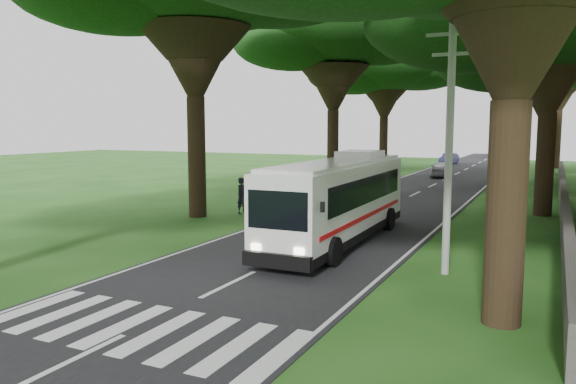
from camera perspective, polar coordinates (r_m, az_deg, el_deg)
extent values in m
plane|color=#1C4714|center=(15.20, -9.99, -11.19)|extent=(140.00, 140.00, 0.00)
cube|color=black|center=(37.98, 12.42, -0.40)|extent=(8.00, 120.00, 0.04)
cube|color=silver|center=(13.72, -14.97, -13.33)|extent=(8.00, 3.00, 0.01)
cube|color=#383533|center=(35.97, 26.17, -0.39)|extent=(0.35, 50.00, 1.20)
cylinder|color=gray|center=(17.99, 16.05, 4.41)|extent=(0.24, 0.24, 8.00)
cube|color=gray|center=(18.19, 16.41, 15.18)|extent=(1.60, 0.10, 0.10)
cube|color=gray|center=(18.11, 16.35, 13.30)|extent=(1.20, 0.10, 0.10)
cylinder|color=gray|center=(37.86, 21.10, 5.34)|extent=(0.24, 0.24, 8.00)
cube|color=gray|center=(37.95, 21.32, 10.48)|extent=(1.60, 0.10, 0.10)
cube|color=gray|center=(37.91, 21.28, 9.58)|extent=(1.20, 0.10, 0.10)
cylinder|color=gray|center=(57.81, 22.67, 5.63)|extent=(0.24, 0.24, 8.00)
cube|color=gray|center=(57.87, 22.82, 8.99)|extent=(1.60, 0.10, 0.10)
cube|color=gray|center=(57.85, 22.80, 8.40)|extent=(1.20, 0.10, 0.10)
cylinder|color=black|center=(28.93, -9.26, 3.51)|extent=(0.90, 0.90, 6.10)
cone|color=black|center=(29.07, -9.45, 13.29)|extent=(3.20, 3.20, 3.80)
cylinder|color=black|center=(44.72, 4.57, 4.56)|extent=(0.90, 0.90, 5.85)
cone|color=black|center=(44.79, 4.63, 10.74)|extent=(3.20, 3.20, 3.80)
ellipsoid|color=black|center=(45.28, 4.68, 16.11)|extent=(13.33, 13.33, 5.60)
cylinder|color=black|center=(62.12, 9.67, 4.94)|extent=(0.90, 0.90, 5.50)
cone|color=black|center=(62.16, 9.76, 9.23)|extent=(3.20, 3.20, 3.80)
ellipsoid|color=black|center=(62.44, 9.83, 12.73)|extent=(14.37, 14.37, 6.04)
cylinder|color=black|center=(13.92, 21.26, -2.15)|extent=(0.90, 0.90, 5.23)
cone|color=black|center=(13.99, 22.09, 16.46)|extent=(3.20, 3.20, 3.80)
cylinder|color=black|center=(31.80, 24.63, 2.59)|extent=(0.90, 0.90, 5.34)
cone|color=black|center=(31.84, 25.05, 10.81)|extent=(3.20, 3.20, 3.80)
ellipsoid|color=black|center=(32.34, 25.38, 17.22)|extent=(16.26, 16.26, 6.83)
cylinder|color=black|center=(49.79, 24.42, 3.83)|extent=(0.90, 0.90, 5.22)
cone|color=black|center=(49.80, 24.68, 9.01)|extent=(3.20, 3.20, 3.80)
ellipsoid|color=black|center=(50.09, 24.88, 12.98)|extent=(14.93, 14.93, 6.27)
cylinder|color=black|center=(67.75, 25.61, 4.84)|extent=(0.90, 0.90, 6.24)
cone|color=black|center=(67.82, 25.83, 9.08)|extent=(3.20, 3.20, 3.80)
ellipsoid|color=black|center=(68.23, 26.04, 13.04)|extent=(16.26, 16.26, 6.83)
cube|color=silver|center=(22.26, 5.14, -0.68)|extent=(2.45, 11.11, 2.72)
cube|color=black|center=(22.47, 5.39, 0.40)|extent=(2.48, 9.08, 1.02)
cube|color=black|center=(22.47, 5.10, -4.01)|extent=(2.49, 11.15, 0.32)
cube|color=red|center=(22.35, 5.12, -2.27)|extent=(2.49, 10.00, 0.17)
cube|color=silver|center=(22.12, 5.18, 2.96)|extent=(2.26, 10.55, 0.17)
cylinder|color=black|center=(19.57, -1.77, -5.47)|extent=(0.34, 1.02, 1.02)
cylinder|color=black|center=(18.68, 4.62, -6.09)|extent=(0.34, 1.02, 1.02)
cylinder|color=black|center=(26.10, 5.31, -2.39)|extent=(0.34, 1.02, 1.02)
cylinder|color=black|center=(25.44, 10.23, -2.71)|extent=(0.34, 1.02, 1.02)
imported|color=#ADACB1|center=(52.29, 15.23, 2.27)|extent=(2.33, 4.44, 1.44)
imported|color=navy|center=(69.96, 16.04, 3.28)|extent=(1.84, 4.07, 1.30)
imported|color=black|center=(29.79, -4.68, -0.36)|extent=(0.61, 0.79, 1.93)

